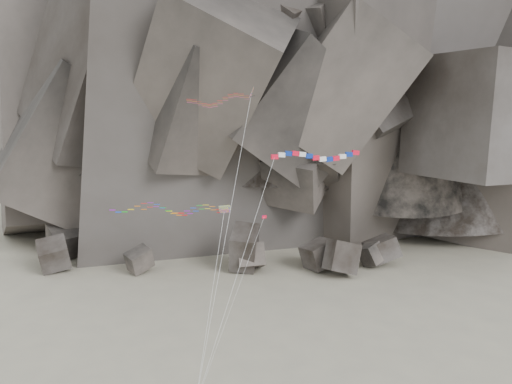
# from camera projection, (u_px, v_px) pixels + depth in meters

# --- Properties ---
(ground) EXTENTS (260.00, 260.00, 0.00)m
(ground) POSITION_uv_depth(u_px,v_px,m) (243.00, 359.00, 58.86)
(ground) COLOR gray
(ground) RESTS_ON ground
(headland) EXTENTS (110.00, 70.00, 84.00)m
(headland) POSITION_uv_depth(u_px,v_px,m) (266.00, 51.00, 120.13)
(headland) COLOR #554C45
(headland) RESTS_ON ground
(boulder_field) EXTENTS (68.49, 17.32, 8.86)m
(boulder_field) POSITION_uv_depth(u_px,v_px,m) (215.00, 255.00, 91.25)
(boulder_field) COLOR #47423F
(boulder_field) RESTS_ON ground
(delta_kite) EXTENTS (8.59, 17.52, 29.97)m
(delta_kite) POSITION_uv_depth(u_px,v_px,m) (216.00, 100.00, 58.19)
(delta_kite) COLOR red
(delta_kite) RESTS_ON ground
(banner_kite) EXTENTS (16.52, 14.54, 22.88)m
(banner_kite) POSITION_uv_depth(u_px,v_px,m) (315.00, 157.00, 54.76)
(banner_kite) COLOR red
(banner_kite) RESTS_ON ground
(parafoil_kite) EXTENTS (13.66, 11.42, 17.20)m
(parafoil_kite) POSITION_uv_depth(u_px,v_px,m) (164.00, 208.00, 54.70)
(parafoil_kite) COLOR #EEF40D
(parafoil_kite) RESTS_ON ground
(pennant_kite) EXTENTS (6.02, 17.46, 14.46)m
(pennant_kite) POSITION_uv_depth(u_px,v_px,m) (253.00, 248.00, 58.02)
(pennant_kite) COLOR red
(pennant_kite) RESTS_ON ground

